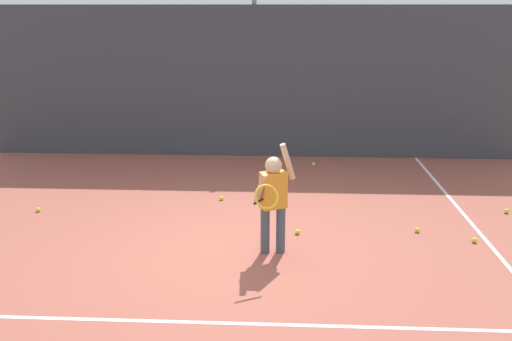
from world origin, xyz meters
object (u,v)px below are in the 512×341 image
(tennis_ball_5, at_px, (475,240))
(tennis_ball_1, at_px, (417,230))
(tennis_ball_3, at_px, (221,198))
(tennis_ball_6, at_px, (38,210))
(tennis_ball_2, at_px, (507,211))
(tennis_ball_7, at_px, (298,232))
(tennis_ball_4, at_px, (313,164))
(tennis_player, at_px, (273,196))

(tennis_ball_5, bearing_deg, tennis_ball_1, 155.14)
(tennis_ball_3, xyz_separation_m, tennis_ball_6, (-2.61, -0.64, 0.00))
(tennis_ball_2, bearing_deg, tennis_ball_7, -163.03)
(tennis_ball_2, bearing_deg, tennis_ball_5, -126.59)
(tennis_ball_5, bearing_deg, tennis_ball_6, 172.51)
(tennis_ball_1, distance_m, tennis_ball_6, 5.38)
(tennis_ball_6, bearing_deg, tennis_ball_4, 32.50)
(tennis_ball_2, xyz_separation_m, tennis_ball_3, (-4.19, 0.35, 0.00))
(tennis_ball_1, relative_size, tennis_ball_3, 1.00)
(tennis_ball_5, distance_m, tennis_ball_7, 2.25)
(tennis_ball_3, relative_size, tennis_ball_6, 1.00)
(tennis_ball_3, bearing_deg, tennis_ball_7, -48.02)
(tennis_ball_6, relative_size, tennis_ball_7, 1.00)
(tennis_player, xyz_separation_m, tennis_ball_5, (2.56, 0.44, -0.69))
(tennis_ball_2, height_order, tennis_ball_4, same)
(tennis_player, relative_size, tennis_ball_2, 20.46)
(tennis_ball_2, height_order, tennis_ball_7, same)
(tennis_ball_4, bearing_deg, tennis_ball_1, -68.56)
(tennis_ball_2, xyz_separation_m, tennis_ball_7, (-3.04, -0.93, 0.00))
(tennis_ball_1, xyz_separation_m, tennis_ball_5, (0.65, -0.30, 0.00))
(tennis_ball_3, relative_size, tennis_ball_7, 1.00)
(tennis_player, bearing_deg, tennis_ball_3, 87.66)
(tennis_ball_4, distance_m, tennis_ball_7, 3.29)
(tennis_player, xyz_separation_m, tennis_ball_1, (1.91, 0.74, -0.69))
(tennis_ball_1, distance_m, tennis_ball_4, 3.35)
(tennis_player, height_order, tennis_ball_2, tennis_player)
(tennis_ball_2, bearing_deg, tennis_player, -155.67)
(tennis_ball_5, height_order, tennis_ball_7, same)
(tennis_ball_5, xyz_separation_m, tennis_ball_7, (-2.24, 0.15, 0.00))
(tennis_ball_2, distance_m, tennis_ball_3, 4.21)
(tennis_player, distance_m, tennis_ball_3, 2.16)
(tennis_player, bearing_deg, tennis_ball_2, -2.05)
(tennis_ball_4, height_order, tennis_ball_6, same)
(tennis_player, height_order, tennis_ball_5, tennis_player)
(tennis_ball_4, xyz_separation_m, tennis_ball_6, (-4.13, -2.63, 0.00))
(tennis_ball_1, height_order, tennis_ball_7, same)
(tennis_player, xyz_separation_m, tennis_ball_7, (0.32, 0.59, -0.69))
(tennis_ball_3, distance_m, tennis_ball_7, 1.72)
(tennis_ball_5, relative_size, tennis_ball_7, 1.00)
(tennis_ball_3, bearing_deg, tennis_ball_4, 52.68)
(tennis_player, relative_size, tennis_ball_6, 20.46)
(tennis_player, bearing_deg, tennis_ball_5, -16.68)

